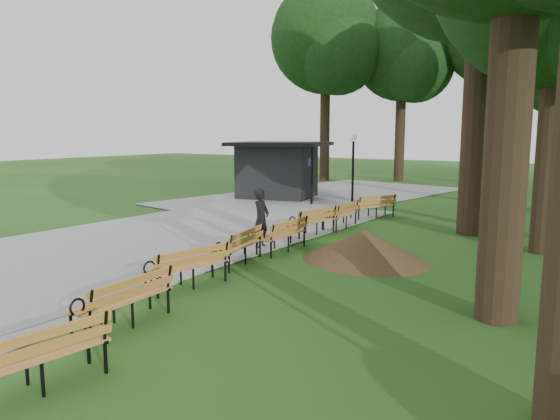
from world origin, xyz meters
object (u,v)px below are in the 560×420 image
Objects in this scene: kiosk at (277,170)px; bench_4 at (281,235)px; bench_0 at (33,357)px; lamp_post at (353,154)px; bench_6 at (340,215)px; dirt_mound at (365,246)px; bench_3 at (237,246)px; person at (261,219)px; bench_7 at (372,206)px; bench_2 at (187,266)px; bench_1 at (122,300)px; bench_5 at (311,221)px.

bench_4 is at bearing -69.99° from kiosk.
kiosk is 19.13m from bench_0.
lamp_post is 1.61× the size of bench_6.
bench_6 reaches higher than dirt_mound.
bench_4 is (0.17, 1.70, 0.00)m from bench_3.
person is 8.30m from bench_0.
bench_3 is 8.04m from bench_7.
kiosk reaches higher than dirt_mound.
dirt_mound is at bearing 93.97° from bench_4.
dirt_mound is 1.39× the size of bench_6.
bench_2 is at bearing -80.08° from lamp_post.
lamp_post is 1.61× the size of bench_1.
person is 0.86× the size of bench_3.
bench_2 and bench_3 have the same top height.
bench_7 is at bearing 174.55° from bench_6.
person reaches higher than bench_6.
lamp_post is 1.16× the size of dirt_mound.
bench_2 and bench_5 have the same top height.
bench_7 is (0.09, 2.47, 0.00)m from bench_6.
bench_5 is at bearing -170.30° from bench_4.
kiosk reaches higher than bench_7.
bench_5 is (-0.39, 2.29, 0.00)m from bench_4.
bench_4 is 2.33m from bench_5.
bench_3 is 1.00× the size of bench_7.
bench_5 is at bearing -162.69° from bench_2.
bench_4 is 1.00× the size of bench_5.
bench_5 is (-0.22, 4.00, 0.00)m from bench_3.
dirt_mound is at bearing -176.70° from bench_0.
bench_3 is 1.71m from bench_4.
lamp_post is at bearing 1.86° from person.
bench_3 is 1.00× the size of bench_5.
kiosk is at bearing -135.54° from bench_6.
kiosk is 6.98m from bench_7.
dirt_mound is at bearing -60.78° from kiosk.
bench_7 is (0.29, 4.04, 0.00)m from bench_5.
person is at bearing -155.80° from bench_2.
bench_1 is 1.00× the size of bench_5.
person is 0.86× the size of bench_2.
bench_7 is (1.93, -2.39, -1.77)m from lamp_post.
bench_3 and bench_7 have the same top height.
kiosk is 2.25× the size of bench_1.
bench_6 is at bearing 124.19° from dirt_mound.
lamp_post reaches higher than bench_7.
bench_2 is 1.00× the size of bench_4.
bench_1 is 12.31m from bench_7.
kiosk is 4.41m from lamp_post.
bench_5 is at bearing 141.85° from dirt_mound.
bench_6 is (-0.03, 5.57, 0.00)m from bench_3.
bench_0 is (2.23, -7.99, -0.37)m from person.
lamp_post is 10.75m from bench_3.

